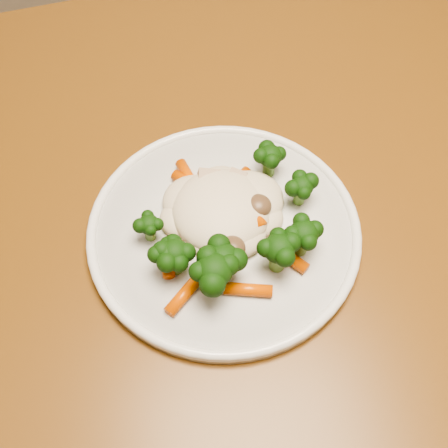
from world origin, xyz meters
name	(u,v)px	position (x,y,z in m)	size (l,w,h in m)	color
dining_table	(229,241)	(0.27, 0.27, 0.65)	(1.24, 0.90, 0.75)	brown
plate	(224,232)	(0.26, 0.21, 0.76)	(0.28, 0.28, 0.01)	white
meal	(229,226)	(0.26, 0.20, 0.78)	(0.19, 0.18, 0.05)	beige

